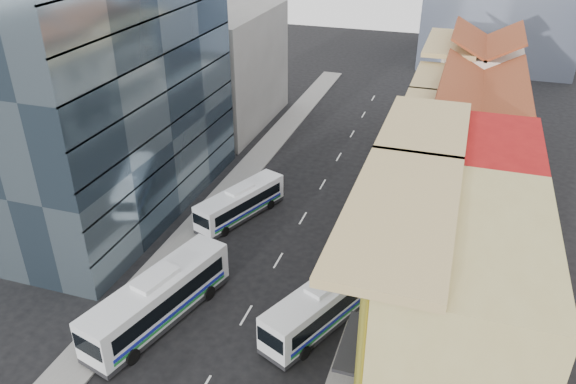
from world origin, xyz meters
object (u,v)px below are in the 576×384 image
(bus_left_near, at_px, (158,298))
(bus_left_far, at_px, (240,202))
(shophouse_tan, at_px, (459,319))
(office_tower, at_px, (99,49))
(bus_right, at_px, (325,302))

(bus_left_near, xyz_separation_m, bus_left_far, (0.00, 14.73, -0.39))
(bus_left_far, bearing_deg, bus_left_near, -68.78)
(shophouse_tan, height_order, bus_left_far, shophouse_tan)
(shophouse_tan, bearing_deg, office_tower, 155.70)
(shophouse_tan, xyz_separation_m, office_tower, (-31.00, 14.00, 9.00))
(shophouse_tan, distance_m, bus_left_near, 19.93)
(shophouse_tan, xyz_separation_m, bus_left_far, (-19.50, 15.42, -4.44))
(office_tower, height_order, bus_left_far, office_tower)
(bus_right, bearing_deg, bus_left_far, 158.15)
(shophouse_tan, height_order, bus_right, shophouse_tan)
(office_tower, height_order, bus_right, office_tower)
(shophouse_tan, distance_m, bus_left_far, 25.26)
(bus_left_near, relative_size, bus_left_far, 1.25)
(bus_left_near, distance_m, bus_right, 11.47)
(shophouse_tan, bearing_deg, bus_left_near, 177.95)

